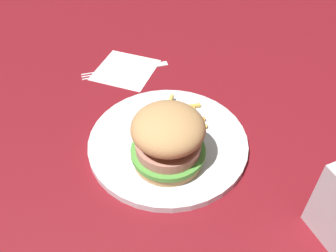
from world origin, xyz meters
TOP-DOWN VIEW (x-y plane):
  - ground_plane at (0.00, 0.00)m, footprint 1.60×1.60m
  - plate at (0.02, 0.01)m, footprint 0.25×0.25m
  - sandwich at (-0.02, -0.00)m, footprint 0.11×0.11m
  - fries_pile at (0.07, 0.00)m, footprint 0.09×0.10m
  - napkin at (0.21, 0.12)m, footprint 0.13×0.13m
  - fork at (0.21, 0.12)m, footprint 0.09×0.16m

SIDE VIEW (x-z plane):
  - ground_plane at x=0.00m, z-range 0.00..0.00m
  - napkin at x=0.21m, z-range 0.00..0.00m
  - fork at x=0.21m, z-range 0.00..0.01m
  - plate at x=0.02m, z-range 0.00..0.01m
  - fries_pile at x=0.07m, z-range 0.01..0.02m
  - sandwich at x=-0.02m, z-range 0.01..0.10m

